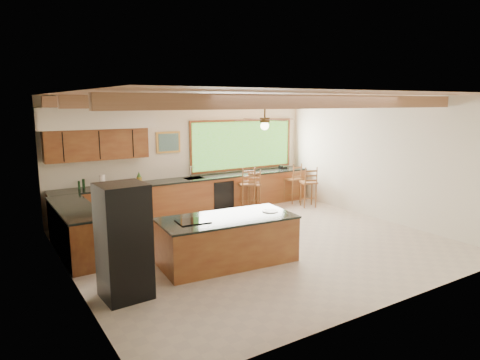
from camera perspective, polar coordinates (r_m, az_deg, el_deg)
ground at (r=8.88m, az=2.39°, el=-8.41°), size 7.20×7.20×0.00m
room_shell at (r=8.88m, az=-0.81°, el=6.21°), size 7.27×6.54×3.02m
counter_run at (r=10.51m, az=-9.16°, el=-2.93°), size 7.12×3.10×1.23m
island at (r=7.74m, az=-1.73°, el=-7.96°), size 2.51×1.34×0.86m
refrigerator at (r=6.50m, az=-15.25°, el=-7.92°), size 0.70×0.68×1.71m
bar_stool_a at (r=11.33m, az=1.02°, el=-0.63°), size 0.50×0.50×1.18m
bar_stool_b at (r=11.46m, az=1.90°, el=-0.75°), size 0.51×0.51×1.10m
bar_stool_c at (r=12.25m, az=7.19°, el=0.05°), size 0.46×0.46×1.15m
bar_stool_d at (r=11.83m, az=9.33°, el=-0.42°), size 0.53×0.53×1.13m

